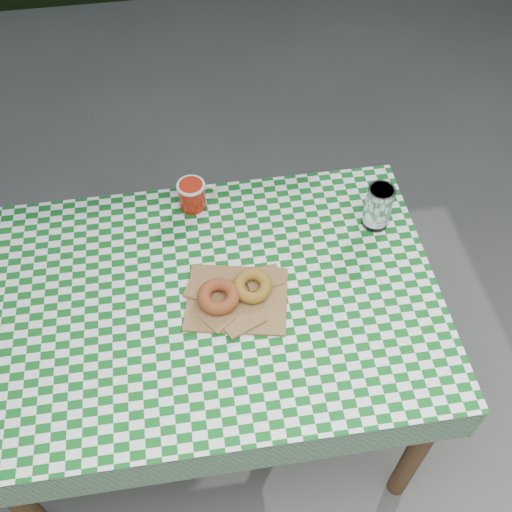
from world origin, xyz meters
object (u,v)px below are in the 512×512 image
at_px(table, 214,365).
at_px(coffee_mug, 192,195).
at_px(drinking_glass, 378,207).
at_px(paper_bag, 237,299).

distance_m(table, coffee_mug, 0.55).
bearing_deg(table, coffee_mug, 91.05).
distance_m(coffee_mug, drinking_glass, 0.55).
relative_size(table, coffee_mug, 7.81).
xyz_separation_m(table, paper_bag, (0.08, -0.02, 0.39)).
xyz_separation_m(table, coffee_mug, (-0.00, 0.35, 0.43)).
xyz_separation_m(table, drinking_glass, (0.52, 0.19, 0.45)).
xyz_separation_m(paper_bag, coffee_mug, (-0.08, 0.36, 0.04)).
relative_size(paper_bag, drinking_glass, 1.89).
height_order(table, coffee_mug, coffee_mug).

